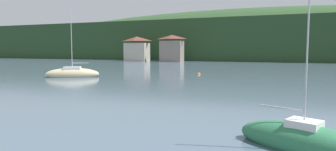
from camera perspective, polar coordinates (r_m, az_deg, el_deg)
name	(u,v)px	position (r m, az deg, el deg)	size (l,w,h in m)	color
wooded_hillside	(257,45)	(121.36, 16.91, 5.74)	(352.00, 66.40, 32.10)	#264223
shore_building_west	(137,49)	(86.19, -6.09, 5.12)	(7.09, 3.98, 7.14)	#BCB29E
shore_building_westcentral	(172,49)	(81.38, 0.72, 5.23)	(6.48, 3.45, 7.40)	gray
sailboat_mid_1	(303,141)	(11.34, 24.86, -11.57)	(4.94, 3.25, 7.09)	#2D754C
sailboat_far_7	(72,74)	(38.63, -18.11, 0.33)	(6.66, 4.94, 9.29)	#CCBC8E
mooring_buoy_mid	(199,74)	(40.66, 6.01, 0.21)	(0.48, 0.48, 0.48)	orange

